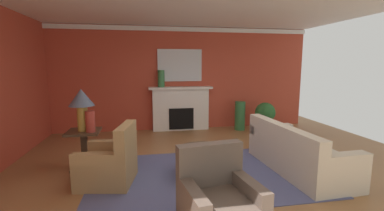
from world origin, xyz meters
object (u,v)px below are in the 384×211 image
armchair_near_window (110,164)px  vase_tall_corner (240,116)px  fireplace (181,110)px  coffee_table (205,156)px  vase_on_side_table (90,121)px  side_table (84,147)px  potted_plant (265,115)px  table_lamp (82,102)px  armchair_facing_fireplace (219,206)px  vase_mantel_left (161,79)px  sofa (296,154)px  mantel_mirror (180,65)px

armchair_near_window → vase_tall_corner: armchair_near_window is taller
fireplace → coffee_table: 3.25m
vase_on_side_table → side_table: bearing=141.3°
side_table → potted_plant: (4.40, 1.88, 0.09)m
side_table → table_lamp: table_lamp is taller
armchair_facing_fireplace → side_table: size_ratio=1.36×
coffee_table → table_lamp: (-2.07, 0.70, 0.89)m
coffee_table → vase_mantel_left: size_ratio=2.12×
sofa → vase_mantel_left: 4.11m
coffee_table → side_table: bearing=161.4°
side_table → vase_on_side_table: 0.52m
armchair_near_window → coffee_table: (1.55, 0.03, 0.03)m
table_lamp → vase_on_side_table: 0.39m
sofa → potted_plant: size_ratio=2.58×
potted_plant → fireplace: bearing=163.8°
armchair_near_window → sofa: bearing=-1.3°
sofa → fireplace: bearing=115.5°
fireplace → vase_mantel_left: bearing=-174.8°
armchair_near_window → mantel_mirror: bearing=64.8°
sofa → vase_on_side_table: (-3.56, 0.68, 0.59)m
armchair_near_window → side_table: 0.90m
fireplace → vase_mantel_left: size_ratio=3.82×
mantel_mirror → vase_mantel_left: mantel_mirror is taller
coffee_table → vase_tall_corner: size_ratio=1.21×
vase_on_side_table → potted_plant: bearing=25.2°
vase_mantel_left → potted_plant: (2.83, -0.61, -0.99)m
table_lamp → vase_mantel_left: vase_mantel_left is taller
vase_mantel_left → vase_tall_corner: (2.23, -0.25, -1.07)m
armchair_near_window → vase_tall_corner: bearing=42.2°
armchair_facing_fireplace → coffee_table: bearing=82.7°
armchair_near_window → table_lamp: table_lamp is taller
fireplace → sofa: fireplace is taller
vase_tall_corner → potted_plant: 0.71m
armchair_near_window → armchair_facing_fireplace: 2.03m
mantel_mirror → side_table: (-2.12, -2.67, -1.45)m
sofa → side_table: 3.80m
sofa → vase_tall_corner: 3.05m
fireplace → vase_on_side_table: (-1.97, -2.67, 0.30)m
vase_on_side_table → potted_plant: 4.72m
sofa → table_lamp: 3.91m
table_lamp → vase_mantel_left: 2.96m
table_lamp → armchair_facing_fireplace: bearing=-50.0°
fireplace → armchair_near_window: bearing=-116.0°
armchair_near_window → potted_plant: size_ratio=1.14×
fireplace → armchair_facing_fireplace: (-0.24, -4.78, -0.28)m
armchair_near_window → armchair_facing_fireplace: same height
coffee_table → vase_mantel_left: bearing=99.0°
fireplace → vase_tall_corner: size_ratio=2.18×
mantel_mirror → table_lamp: mantel_mirror is taller
vase_tall_corner → potted_plant: bearing=-31.2°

